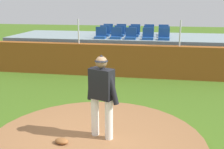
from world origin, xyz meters
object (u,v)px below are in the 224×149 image
(stadium_chair_5, at_px, (105,33))
(stadium_chair_7, at_px, (134,33))
(stadium_chair_11, at_px, (121,31))
(stadium_chair_14, at_px, (163,32))
(stadium_chair_1, at_px, (116,35))
(stadium_chair_13, at_px, (149,31))
(stadium_chair_2, at_px, (131,36))
(stadium_chair_8, at_px, (149,34))
(stadium_chair_3, at_px, (148,36))
(stadium_chair_9, at_px, (164,34))
(stadium_chair_4, at_px, (164,36))
(fielding_glove, at_px, (62,141))
(pitcher, at_px, (102,91))
(stadium_chair_10, at_px, (108,31))
(stadium_chair_12, at_px, (135,31))
(stadium_chair_0, at_px, (101,35))
(stadium_chair_6, at_px, (119,33))

(stadium_chair_5, relative_size, stadium_chair_7, 1.00)
(stadium_chair_5, distance_m, stadium_chair_7, 1.39)
(stadium_chair_11, height_order, stadium_chair_14, same)
(stadium_chair_1, xyz_separation_m, stadium_chair_7, (0.70, 0.90, 0.00))
(stadium_chair_11, xyz_separation_m, stadium_chair_13, (1.40, 0.01, 0.00))
(stadium_chair_2, distance_m, stadium_chair_8, 1.17)
(stadium_chair_3, distance_m, stadium_chair_7, 1.17)
(stadium_chair_5, distance_m, stadium_chair_11, 1.12)
(stadium_chair_9, bearing_deg, stadium_chair_4, 89.02)
(fielding_glove, relative_size, stadium_chair_13, 0.60)
(stadium_chair_9, bearing_deg, pitcher, 80.31)
(pitcher, bearing_deg, stadium_chair_14, 103.11)
(fielding_glove, distance_m, stadium_chair_14, 9.40)
(stadium_chair_4, bearing_deg, stadium_chair_9, -90.98)
(stadium_chair_2, distance_m, stadium_chair_10, 2.26)
(stadium_chair_7, bearing_deg, pitcher, 90.69)
(stadium_chair_10, bearing_deg, stadium_chair_12, -179.61)
(stadium_chair_0, distance_m, stadium_chair_8, 2.28)
(pitcher, bearing_deg, stadium_chair_9, 101.96)
(stadium_chair_3, xyz_separation_m, stadium_chair_9, (0.70, 0.91, 0.00))
(stadium_chair_0, height_order, stadium_chair_7, same)
(stadium_chair_11, bearing_deg, stadium_chair_9, 157.48)
(stadium_chair_6, height_order, stadium_chair_11, same)
(stadium_chair_2, xyz_separation_m, stadium_chair_7, (0.04, 0.93, 0.00))
(stadium_chair_4, relative_size, stadium_chair_7, 1.00)
(stadium_chair_6, xyz_separation_m, stadium_chair_9, (2.10, -0.00, 0.00))
(stadium_chair_2, bearing_deg, fielding_glove, 85.09)
(stadium_chair_0, height_order, stadium_chair_9, same)
(stadium_chair_8, height_order, stadium_chair_11, same)
(pitcher, xyz_separation_m, stadium_chair_1, (-0.79, 6.86, 0.33))
(stadium_chair_7, relative_size, stadium_chair_10, 1.00)
(stadium_chair_3, relative_size, stadium_chair_9, 1.00)
(stadium_chair_11, bearing_deg, stadium_chair_14, 179.95)
(stadium_chair_7, height_order, stadium_chair_11, same)
(stadium_chair_3, relative_size, stadium_chair_4, 1.00)
(stadium_chair_7, distance_m, stadium_chair_13, 1.12)
(pitcher, distance_m, stadium_chair_2, 6.84)
(stadium_chair_13, bearing_deg, pitcher, 86.09)
(stadium_chair_3, distance_m, stadium_chair_12, 1.94)
(fielding_glove, relative_size, stadium_chair_7, 0.60)
(stadium_chair_13, height_order, stadium_chair_14, same)
(stadium_chair_8, relative_size, stadium_chair_14, 1.00)
(stadium_chair_10, bearing_deg, stadium_chair_7, 148.22)
(stadium_chair_4, xyz_separation_m, stadium_chair_11, (-2.12, 1.79, 0.00))
(fielding_glove, xyz_separation_m, stadium_chair_0, (-0.73, 7.29, 1.32))
(stadium_chair_14, bearing_deg, stadium_chair_1, 40.39)
(stadium_chair_3, xyz_separation_m, stadium_chair_13, (-0.03, 1.81, 0.00))
(stadium_chair_7, bearing_deg, stadium_chair_13, -127.66)
(stadium_chair_4, xyz_separation_m, stadium_chair_9, (0.02, 0.90, 0.00))
(stadium_chair_9, bearing_deg, stadium_chair_3, 52.31)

